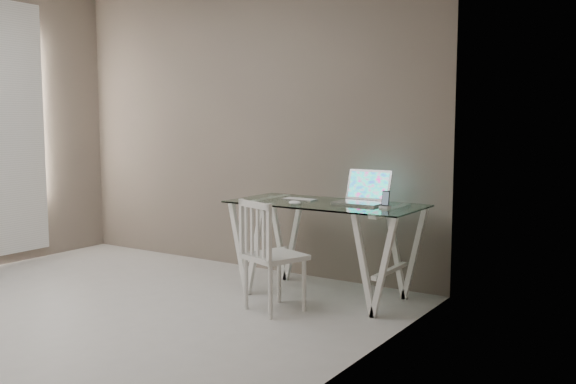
# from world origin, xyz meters

# --- Properties ---
(room) EXTENTS (4.50, 4.52, 2.71)m
(room) POSITION_xyz_m (-0.06, 0.02, 1.72)
(room) COLOR #A9A6A2
(room) RESTS_ON ground
(desk) EXTENTS (1.50, 0.70, 0.75)m
(desk) POSITION_xyz_m (1.17, 1.73, 0.38)
(desk) COLOR silver
(desk) RESTS_ON ground
(chair) EXTENTS (0.48, 0.48, 0.82)m
(chair) POSITION_xyz_m (1.02, 1.15, 0.45)
(chair) COLOR silver
(chair) RESTS_ON ground
(laptop) EXTENTS (0.36, 0.33, 0.25)m
(laptop) POSITION_xyz_m (1.42, 1.88, 0.81)
(laptop) COLOR #B4B4B9
(laptop) RESTS_ON desk
(keyboard) EXTENTS (0.28, 0.12, 0.01)m
(keyboard) POSITION_xyz_m (0.90, 1.78, 0.75)
(keyboard) COLOR silver
(keyboard) RESTS_ON desk
(mouse) EXTENTS (0.10, 0.06, 0.03)m
(mouse) POSITION_xyz_m (1.03, 1.50, 0.76)
(mouse) COLOR white
(mouse) RESTS_ON desk
(phone_dock) EXTENTS (0.07, 0.07, 0.13)m
(phone_dock) POSITION_xyz_m (1.68, 1.71, 0.78)
(phone_dock) COLOR white
(phone_dock) RESTS_ON desk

